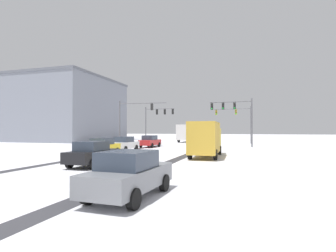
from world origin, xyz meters
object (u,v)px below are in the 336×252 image
Objects in this scene: traffic_signal_near_left at (133,115)px; car_black_fourth at (93,154)px; car_grey_fifth at (129,174)px; office_building_far_left_block at (61,110)px; bus_oncoming at (190,132)px; car_white_second at (124,144)px; box_truck_delivery at (206,138)px; traffic_signal_far_left at (157,116)px; traffic_signal_near_right at (235,112)px; car_yellow_cab_third at (103,147)px; car_red_lead at (150,141)px; traffic_signal_far_right at (238,117)px.

traffic_signal_near_left is 20.27m from car_black_fourth.
car_grey_fifth is 0.19× the size of office_building_far_left_block.
car_white_second is at bearing -94.02° from bus_oncoming.
traffic_signal_far_left is at bearing 119.76° from box_truck_delivery.
traffic_signal_near_left is 1.69× the size of car_black_fourth.
box_truck_delivery is at bearing -98.22° from traffic_signal_near_right.
traffic_signal_far_left reaches higher than box_truck_delivery.
car_grey_fifth is (8.99, -13.23, 0.00)m from car_yellow_cab_third.
traffic_signal_near_right is at bearing 11.21° from car_red_lead.
box_truck_delivery reaches higher than car_grey_fifth.
car_black_fourth is 46.91m from office_building_far_left_block.
box_truck_delivery is at bearing -20.27° from car_white_second.
traffic_signal_far_left is at bearing -163.48° from traffic_signal_far_right.
office_building_far_left_block is at bearing 134.30° from car_yellow_cab_third.
traffic_signal_near_left is at bearing -134.65° from traffic_signal_far_right.
traffic_signal_far_left is 22.78m from car_yellow_cab_third.
traffic_signal_near_left is 0.63× the size of bus_oncoming.
car_red_lead is 6.95m from car_white_second.
bus_oncoming reaches higher than car_yellow_cab_third.
traffic_signal_near_left is at bearing -32.50° from office_building_far_left_block.
traffic_signal_far_left is 0.87× the size of box_truck_delivery.
traffic_signal_near_right is 1.00× the size of traffic_signal_far_right.
traffic_signal_near_left is 29.58m from office_building_far_left_block.
car_white_second is 0.56× the size of box_truck_delivery.
traffic_signal_near_left is 1.67× the size of car_grey_fifth.
car_white_second is 36.19m from office_building_far_left_block.
car_red_lead is at bearing -94.24° from bus_oncoming.
traffic_signal_near_left is 4.60m from car_red_lead.
traffic_signal_near_left reaches higher than bus_oncoming.
car_white_second is at bearing -82.76° from traffic_signal_far_left.
traffic_signal_far_right is 1.57× the size of car_black_fourth.
traffic_signal_far_left is at bearing 101.25° from car_black_fourth.
traffic_signal_near_left reaches higher than car_white_second.
car_black_fourth is at bearing -73.11° from car_white_second.
car_grey_fifth is at bearing -70.64° from car_red_lead.
car_white_second is (2.19, -17.21, -3.95)m from traffic_signal_far_left.
traffic_signal_far_right reaches higher than car_white_second.
car_yellow_cab_third is 1.01× the size of car_black_fourth.
traffic_signal_far_right is at bearing 66.97° from car_yellow_cab_third.
traffic_signal_far_right is 24.48m from car_white_second.
office_building_far_left_block is at bearing 149.67° from car_red_lead.
car_white_second is 12.32m from car_black_fourth.
office_building_far_left_block is (-27.20, 23.09, 6.06)m from car_white_second.
traffic_signal_near_right and traffic_signal_far_right have the same top height.
traffic_signal_far_right is at bearing 90.16° from traffic_signal_near_right.
car_grey_fifth is at bearing -80.41° from bus_oncoming.
traffic_signal_near_right is at bearing 7.75° from traffic_signal_near_left.
traffic_signal_far_right is at bearing 85.85° from box_truck_delivery.
traffic_signal_near_right is 1.57× the size of car_black_fourth.
traffic_signal_far_left reaches higher than car_grey_fifth.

